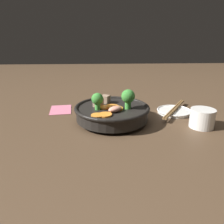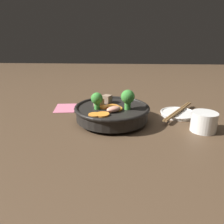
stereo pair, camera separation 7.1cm
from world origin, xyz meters
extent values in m
plane|color=#4C3826|center=(0.00, 0.00, 0.00)|extent=(3.00, 3.00, 0.00)
cylinder|color=black|center=(0.00, 0.00, 0.01)|extent=(0.13, 0.13, 0.01)
cylinder|color=black|center=(0.00, 0.00, 0.03)|extent=(0.23, 0.23, 0.04)
torus|color=black|center=(0.00, 0.00, 0.05)|extent=(0.24, 0.24, 0.01)
cylinder|color=brown|center=(0.00, 0.00, 0.04)|extent=(0.22, 0.22, 0.02)
cylinder|color=orange|center=(0.08, -0.05, 0.05)|extent=(0.04, 0.04, 0.00)
cylinder|color=orange|center=(0.02, 0.01, 0.05)|extent=(0.05, 0.05, 0.01)
cylinder|color=orange|center=(0.00, 0.00, 0.05)|extent=(0.06, 0.06, 0.01)
cylinder|color=orange|center=(0.07, -0.02, 0.05)|extent=(0.05, 0.05, 0.01)
cylinder|color=orange|center=(0.01, -0.03, 0.05)|extent=(0.04, 0.04, 0.01)
cylinder|color=green|center=(0.01, 0.05, 0.06)|extent=(0.02, 0.02, 0.03)
sphere|color=#388433|center=(0.01, 0.05, 0.09)|extent=(0.04, 0.04, 0.04)
cylinder|color=green|center=(0.02, -0.05, 0.06)|extent=(0.02, 0.02, 0.02)
sphere|color=#388433|center=(0.02, -0.05, 0.08)|extent=(0.04, 0.04, 0.04)
cube|color=#9E7F66|center=(-0.01, -0.04, 0.06)|extent=(0.04, 0.04, 0.03)
cube|color=#9E7F66|center=(-0.05, -0.02, 0.06)|extent=(0.04, 0.04, 0.03)
ellipsoid|color=#EA9E84|center=(0.04, 0.01, 0.06)|extent=(0.05, 0.06, 0.02)
cylinder|color=white|center=(-0.07, 0.23, 0.01)|extent=(0.12, 0.12, 0.01)
torus|color=white|center=(-0.07, 0.23, 0.01)|extent=(0.12, 0.12, 0.01)
cylinder|color=white|center=(0.06, 0.27, 0.03)|extent=(0.07, 0.07, 0.06)
cylinder|color=brown|center=(0.06, 0.27, 0.05)|extent=(0.06, 0.06, 0.00)
cube|color=#D16B84|center=(-0.13, -0.19, 0.00)|extent=(0.12, 0.09, 0.00)
cylinder|color=olive|center=(-0.07, 0.23, 0.02)|extent=(0.20, 0.14, 0.01)
cylinder|color=olive|center=(-0.07, 0.23, 0.02)|extent=(0.20, 0.14, 0.01)
camera|label=1|loc=(0.67, -0.03, 0.27)|focal=35.00mm
camera|label=2|loc=(0.67, 0.04, 0.27)|focal=35.00mm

